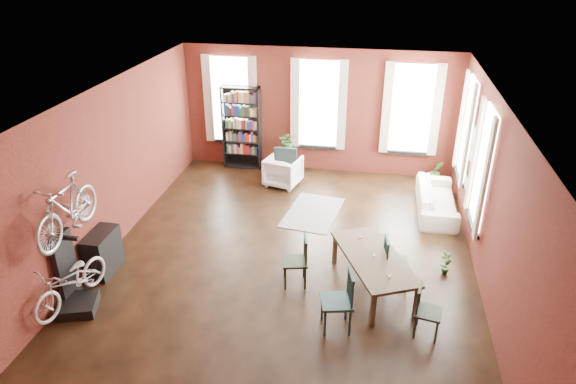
% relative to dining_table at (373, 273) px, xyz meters
% --- Properties ---
extents(room, '(9.00, 9.04, 3.22)m').
position_rel_dining_table_xyz_m(room, '(-1.37, 1.19, 1.80)').
color(room, black).
rests_on(room, ground).
extents(dining_table, '(1.63, 2.16, 0.67)m').
position_rel_dining_table_xyz_m(dining_table, '(0.00, 0.00, 0.00)').
color(dining_table, '#463B2A').
rests_on(dining_table, ground).
extents(dining_chair_a, '(0.57, 0.57, 1.04)m').
position_rel_dining_table_xyz_m(dining_chair_a, '(-0.53, -1.13, 0.18)').
color(dining_chair_a, '#1A393A').
rests_on(dining_chair_a, ground).
extents(dining_chair_b, '(0.52, 0.52, 0.93)m').
position_rel_dining_table_xyz_m(dining_chair_b, '(-1.36, -0.08, 0.13)').
color(dining_chair_b, black).
rests_on(dining_chair_b, ground).
extents(dining_chair_c, '(0.46, 0.46, 0.85)m').
position_rel_dining_table_xyz_m(dining_chair_c, '(0.88, -1.02, 0.09)').
color(dining_chair_c, black).
rests_on(dining_chair_c, ground).
extents(dining_chair_d, '(0.50, 0.50, 0.96)m').
position_rel_dining_table_xyz_m(dining_chair_d, '(0.39, 0.17, 0.14)').
color(dining_chair_d, '#183636').
rests_on(dining_chair_d, ground).
extents(bookshelf, '(1.00, 0.32, 2.20)m').
position_rel_dining_table_xyz_m(bookshelf, '(-3.62, 4.88, 0.77)').
color(bookshelf, black).
rests_on(bookshelf, ground).
extents(white_armchair, '(0.95, 0.91, 0.82)m').
position_rel_dining_table_xyz_m(white_armchair, '(-2.33, 3.95, 0.07)').
color(white_armchair, silver).
rests_on(white_armchair, ground).
extents(cream_sofa, '(0.61, 2.08, 0.81)m').
position_rel_dining_table_xyz_m(cream_sofa, '(1.33, 3.18, 0.07)').
color(cream_sofa, beige).
rests_on(cream_sofa, ground).
extents(striped_rug, '(1.33, 1.89, 0.01)m').
position_rel_dining_table_xyz_m(striped_rug, '(-1.40, 2.60, -0.33)').
color(striped_rug, black).
rests_on(striped_rug, ground).
extents(bike_trainer, '(0.78, 0.78, 0.18)m').
position_rel_dining_table_xyz_m(bike_trainer, '(-4.79, -1.45, -0.25)').
color(bike_trainer, black).
rests_on(bike_trainer, ground).
extents(bike_wall_rack, '(0.16, 0.60, 1.30)m').
position_rel_dining_table_xyz_m(bike_wall_rack, '(-5.02, -1.22, 0.32)').
color(bike_wall_rack, black).
rests_on(bike_wall_rack, ground).
extents(console_table, '(0.40, 0.80, 0.80)m').
position_rel_dining_table_xyz_m(console_table, '(-4.90, -0.32, 0.07)').
color(console_table, black).
rests_on(console_table, ground).
extents(plant_stand, '(0.40, 0.40, 0.65)m').
position_rel_dining_table_xyz_m(plant_stand, '(-2.38, 4.63, -0.01)').
color(plant_stand, black).
rests_on(plant_stand, ground).
extents(plant_by_sofa, '(0.44, 0.66, 0.27)m').
position_rel_dining_table_xyz_m(plant_by_sofa, '(1.44, 4.73, -0.20)').
color(plant_by_sofa, '#375F26').
rests_on(plant_by_sofa, ground).
extents(plant_small, '(0.50, 0.50, 0.17)m').
position_rel_dining_table_xyz_m(plant_small, '(1.31, 0.69, -0.25)').
color(plant_small, '#295321').
rests_on(plant_small, ground).
extents(bicycle_floor, '(0.70, 0.92, 1.57)m').
position_rel_dining_table_xyz_m(bicycle_floor, '(-4.80, -1.48, 0.63)').
color(bicycle_floor, beige).
rests_on(bicycle_floor, bike_trainer).
extents(bicycle_hung, '(0.47, 1.00, 1.66)m').
position_rel_dining_table_xyz_m(bicycle_hung, '(-4.77, -1.22, 1.80)').
color(bicycle_hung, '#A5A8AD').
rests_on(bicycle_hung, bike_wall_rack).
extents(plant_on_stand, '(0.56, 0.60, 0.40)m').
position_rel_dining_table_xyz_m(plant_on_stand, '(-2.35, 4.66, 0.51)').
color(plant_on_stand, '#2C5A24').
rests_on(plant_on_stand, plant_stand).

